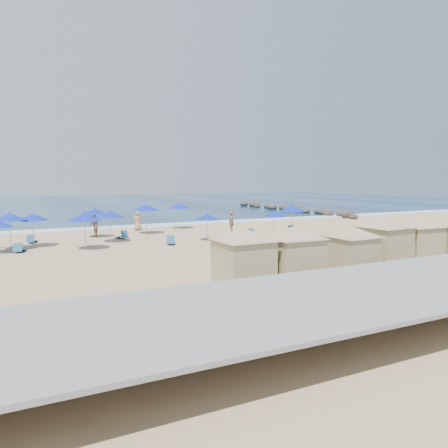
{
  "coord_description": "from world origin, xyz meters",
  "views": [
    {
      "loc": [
        -11.7,
        -24.96,
        4.58
      ],
      "look_at": [
        2.48,
        3.0,
        1.29
      ],
      "focal_mm": 35.0,
      "sensor_mm": 36.0,
      "label": 1
    }
  ],
  "objects": [
    {
      "name": "ground",
      "position": [
        0.0,
        0.0,
        0.0
      ],
      "size": [
        160.0,
        160.0,
        0.0
      ],
      "primitive_type": "plane",
      "color": "tan",
      "rests_on": "ground"
    },
    {
      "name": "ocean",
      "position": [
        0.0,
        55.0,
        0.03
      ],
      "size": [
        160.0,
        80.0,
        0.06
      ],
      "primitive_type": "cube",
      "color": "navy",
      "rests_on": "ground"
    },
    {
      "name": "surf_line",
      "position": [
        0.0,
        15.5,
        0.04
      ],
      "size": [
        160.0,
        2.5,
        0.08
      ],
      "primitive_type": "cube",
      "color": "white",
      "rests_on": "ground"
    },
    {
      "name": "seawall",
      "position": [
        0.0,
        -13.5,
        0.65
      ],
      "size": [
        160.0,
        6.1,
        1.22
      ],
      "color": "gray",
      "rests_on": "ground"
    },
    {
      "name": "rock_jetty",
      "position": [
        24.01,
        24.9,
        0.36
      ],
      "size": [
        2.56,
        26.66,
        0.96
      ],
      "color": "#2F2927",
      "rests_on": "ground"
    },
    {
      "name": "trash_bin",
      "position": [
        0.94,
        -4.74,
        0.44
      ],
      "size": [
        1.04,
        1.04,
        0.87
      ],
      "primitive_type": "cube",
      "rotation": [
        0.0,
        0.0,
        -0.21
      ],
      "color": "black",
      "rests_on": "ground"
    },
    {
      "name": "cabana_0",
      "position": [
        -2.93,
        -9.44,
        1.6
      ],
      "size": [
        4.45,
        4.45,
        2.79
      ],
      "color": "tan",
      "rests_on": "ground"
    },
    {
      "name": "cabana_1",
      "position": [
        -0.62,
        -9.73,
        1.59
      ],
      "size": [
        4.42,
        4.42,
        2.77
      ],
      "color": "tan",
      "rests_on": "ground"
    },
    {
      "name": "cabana_2",
      "position": [
        2.55,
        -9.86,
        1.49
      ],
      "size": [
        4.16,
        4.16,
        2.61
      ],
      "color": "tan",
      "rests_on": "ground"
    },
    {
      "name": "cabana_3",
      "position": [
        5.42,
        -9.08,
        1.68
      ],
      "size": [
        4.65,
        4.65,
        2.93
      ],
      "color": "tan",
      "rests_on": "ground"
    },
    {
      "name": "cabana_4",
      "position": [
        7.91,
        -9.02,
        1.6
      ],
      "size": [
        4.44,
        4.44,
        2.79
      ],
      "color": "tan",
      "rests_on": "ground"
    },
    {
      "name": "umbrella_1",
      "position": [
        -11.38,
        5.91,
        2.13
      ],
      "size": [
        2.16,
        2.16,
        2.46
      ],
      "color": "#A5A8AD",
      "rests_on": "ground"
    },
    {
      "name": "umbrella_2",
      "position": [
        -10.0,
        6.5,
        2.02
      ],
      "size": [
        2.05,
        2.05,
        2.33
      ],
      "color": "#A5A8AD",
      "rests_on": "ground"
    },
    {
      "name": "umbrella_3",
      "position": [
        -7.09,
        3.88,
        2.11
      ],
      "size": [
        2.14,
        2.14,
        2.43
      ],
      "color": "#A5A8AD",
      "rests_on": "ground"
    },
    {
      "name": "umbrella_4",
      "position": [
        -5.43,
        9.56,
        2.03
      ],
      "size": [
        2.06,
        2.06,
        2.34
      ],
      "color": "#A5A8AD",
      "rests_on": "ground"
    },
    {
      "name": "umbrella_5",
      "position": [
        -4.93,
        6.38,
        2.02
      ],
      "size": [
        2.05,
        2.05,
        2.34
      ],
      "color": "#A5A8AD",
      "rests_on": "ground"
    },
    {
      "name": "umbrella_6",
      "position": [
        1.63,
        4.04,
        1.77
      ],
      "size": [
        1.79,
        1.79,
        2.04
      ],
      "color": "#A5A8AD",
      "rests_on": "ground"
    },
    {
      "name": "umbrella_7",
      "position": [
        -1.25,
        9.87,
        2.19
      ],
      "size": [
        2.22,
        2.22,
        2.53
      ],
      "color": "#A5A8AD",
      "rests_on": "ground"
    },
    {
      "name": "umbrella_8",
      "position": [
        2.55,
        12.17,
        2.1
      ],
      "size": [
        2.13,
        2.13,
        2.43
      ],
      "color": "#A5A8AD",
      "rests_on": "ground"
    },
    {
      "name": "umbrella_9",
      "position": [
        9.01,
        3.73,
        2.18
      ],
      "size": [
        2.21,
        2.21,
        2.51
      ],
      "color": "#A5A8AD",
      "rests_on": "ground"
    },
    {
      "name": "umbrella_10",
      "position": [
        7.09,
        3.45,
        1.79
      ],
      "size": [
        1.81,
        1.81,
        2.06
      ],
      "color": "#A5A8AD",
      "rests_on": "ground"
    },
    {
      "name": "beach_chair_0",
      "position": [
        -10.94,
        4.57,
        0.22
      ],
      "size": [
        0.87,
        1.28,
        0.65
      ],
      "color": "#26588C",
      "rests_on": "ground"
    },
    {
      "name": "beach_chair_1",
      "position": [
        -10.03,
        8.47,
        0.22
      ],
      "size": [
        0.87,
        1.27,
        0.64
      ],
      "color": "#26588C",
      "rests_on": "ground"
    },
    {
      "name": "beach_chair_2",
      "position": [
        -3.78,
        7.78,
        0.23
      ],
      "size": [
        0.96,
        1.33,
        0.67
      ],
      "color": "#26588C",
      "rests_on": "ground"
    },
    {
      "name": "beach_chair_3",
      "position": [
        -1.48,
        3.35,
        0.24
      ],
      "size": [
        0.96,
        1.35,
        0.68
      ],
      "color": "#26588C",
      "rests_on": "ground"
    },
    {
      "name": "beach_chair_4",
      "position": [
        5.13,
        4.12,
        0.26
      ],
      "size": [
        0.95,
        1.47,
        0.75
      ],
      "color": "#26588C",
      "rests_on": "ground"
    },
    {
      "name": "beach_chair_5",
      "position": [
        9.17,
        4.48,
        0.26
      ],
      "size": [
        1.0,
        1.49,
        0.75
      ],
      "color": "#26588C",
      "rests_on": "ground"
    },
    {
      "name": "beachgoer_1",
      "position": [
        -5.5,
        9.62,
        0.93
      ],
      "size": [
        0.79,
        0.97,
        1.86
      ],
      "primitive_type": "imported",
      "rotation": [
        0.0,
        0.0,
        4.81
      ],
      "color": "tan",
      "rests_on": "ground"
    },
    {
      "name": "beachgoer_2",
      "position": [
        4.85,
        6.39,
        0.94
      ],
      "size": [
        0.83,
        1.2,
        1.89
      ],
      "primitive_type": "imported",
      "rotation": [
        0.0,
        0.0,
        4.35
      ],
      "color": "tan",
      "rests_on": "ground"
    },
    {
      "name": "beachgoer_3",
      "position": [
        -1.21,
        12.54,
        0.87
      ],
      "size": [
        1.01,
        0.87,
        1.75
      ],
      "primitive_type": "imported",
      "rotation": [
        0.0,
        0.0,
        2.7
      ],
      "color": "tan",
      "rests_on": "ground"
    }
  ]
}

